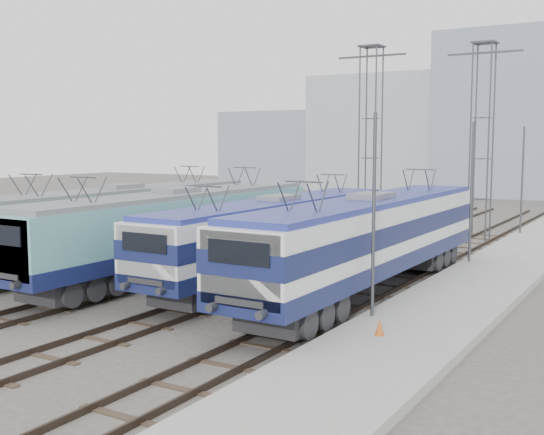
{
  "coord_description": "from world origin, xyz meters",
  "views": [
    {
      "loc": [
        17.17,
        -18.68,
        6.07
      ],
      "look_at": [
        1.7,
        7.0,
        2.71
      ],
      "focal_mm": 45.0,
      "sensor_mm": 36.0,
      "label": 1
    }
  ],
  "objects_px": {
    "mast_front": "(374,220)",
    "mast_mid": "(471,195)",
    "locomotive_center_right": "(277,230)",
    "catenary_tower_west": "(370,132)",
    "locomotive_far_right": "(369,235)",
    "catenary_tower_east": "(482,132)",
    "locomotive_center_left": "(174,226)",
    "locomotive_far_left": "(119,218)",
    "mast_rear": "(522,182)",
    "safety_cone": "(380,327)"
  },
  "relations": [
    {
      "from": "locomotive_far_left",
      "to": "mast_front",
      "type": "relative_size",
      "value": 2.62
    },
    {
      "from": "locomotive_center_left",
      "to": "mast_mid",
      "type": "distance_m",
      "value": 14.14
    },
    {
      "from": "locomotive_center_right",
      "to": "catenary_tower_west",
      "type": "bearing_deg",
      "value": 98.27
    },
    {
      "from": "locomotive_far_right",
      "to": "catenary_tower_east",
      "type": "height_order",
      "value": "catenary_tower_east"
    },
    {
      "from": "locomotive_far_right",
      "to": "mast_mid",
      "type": "xyz_separation_m",
      "value": [
        1.85,
        7.96,
        1.11
      ]
    },
    {
      "from": "mast_front",
      "to": "mast_mid",
      "type": "height_order",
      "value": "same"
    },
    {
      "from": "locomotive_far_left",
      "to": "catenary_tower_west",
      "type": "relative_size",
      "value": 1.53
    },
    {
      "from": "safety_cone",
      "to": "locomotive_far_right",
      "type": "bearing_deg",
      "value": 115.84
    },
    {
      "from": "locomotive_far_right",
      "to": "safety_cone",
      "type": "relative_size",
      "value": 37.63
    },
    {
      "from": "locomotive_center_left",
      "to": "locomotive_far_right",
      "type": "distance_m",
      "value": 9.06
    },
    {
      "from": "locomotive_center_right",
      "to": "locomotive_far_right",
      "type": "height_order",
      "value": "locomotive_far_right"
    },
    {
      "from": "catenary_tower_east",
      "to": "mast_rear",
      "type": "relative_size",
      "value": 1.71
    },
    {
      "from": "mast_mid",
      "to": "locomotive_center_left",
      "type": "bearing_deg",
      "value": -140.37
    },
    {
      "from": "mast_mid",
      "to": "safety_cone",
      "type": "distance_m",
      "value": 14.39
    },
    {
      "from": "catenary_tower_east",
      "to": "mast_mid",
      "type": "bearing_deg",
      "value": -78.14
    },
    {
      "from": "safety_cone",
      "to": "locomotive_center_left",
      "type": "bearing_deg",
      "value": 157.07
    },
    {
      "from": "locomotive_far_left",
      "to": "locomotive_far_right",
      "type": "bearing_deg",
      "value": -0.95
    },
    {
      "from": "locomotive_far_left",
      "to": "catenary_tower_east",
      "type": "relative_size",
      "value": 1.53
    },
    {
      "from": "catenary_tower_west",
      "to": "catenary_tower_east",
      "type": "bearing_deg",
      "value": 17.1
    },
    {
      "from": "locomotive_center_right",
      "to": "catenary_tower_east",
      "type": "xyz_separation_m",
      "value": [
        4.25,
        17.48,
        4.42
      ]
    },
    {
      "from": "locomotive_far_right",
      "to": "mast_mid",
      "type": "relative_size",
      "value": 2.69
    },
    {
      "from": "locomotive_center_left",
      "to": "locomotive_far_right",
      "type": "xyz_separation_m",
      "value": [
        9.0,
        1.03,
        0.09
      ]
    },
    {
      "from": "locomotive_center_left",
      "to": "mast_mid",
      "type": "relative_size",
      "value": 2.65
    },
    {
      "from": "catenary_tower_west",
      "to": "mast_front",
      "type": "distance_m",
      "value": 22.0
    },
    {
      "from": "locomotive_far_left",
      "to": "locomotive_center_left",
      "type": "bearing_deg",
      "value": -15.53
    },
    {
      "from": "locomotive_center_left",
      "to": "mast_front",
      "type": "relative_size",
      "value": 2.65
    },
    {
      "from": "mast_mid",
      "to": "catenary_tower_east",
      "type": "bearing_deg",
      "value": 101.86
    },
    {
      "from": "locomotive_center_right",
      "to": "mast_rear",
      "type": "relative_size",
      "value": 2.48
    },
    {
      "from": "locomotive_center_left",
      "to": "catenary_tower_east",
      "type": "relative_size",
      "value": 1.55
    },
    {
      "from": "locomotive_center_left",
      "to": "catenary_tower_east",
      "type": "bearing_deg",
      "value": 65.26
    },
    {
      "from": "mast_front",
      "to": "mast_rear",
      "type": "relative_size",
      "value": 1.0
    },
    {
      "from": "mast_rear",
      "to": "safety_cone",
      "type": "distance_m",
      "value": 26.23
    },
    {
      "from": "catenary_tower_east",
      "to": "safety_cone",
      "type": "xyz_separation_m",
      "value": [
        3.19,
        -24.04,
        -6.09
      ]
    },
    {
      "from": "locomotive_far_right",
      "to": "catenary_tower_east",
      "type": "distance_m",
      "value": 18.46
    },
    {
      "from": "locomotive_far_right",
      "to": "mast_mid",
      "type": "distance_m",
      "value": 8.25
    },
    {
      "from": "locomotive_far_right",
      "to": "catenary_tower_east",
      "type": "relative_size",
      "value": 1.57
    },
    {
      "from": "locomotive_far_left",
      "to": "mast_front",
      "type": "bearing_deg",
      "value": -15.53
    },
    {
      "from": "locomotive_center_left",
      "to": "safety_cone",
      "type": "xyz_separation_m",
      "value": [
        11.94,
        -5.05,
        -1.76
      ]
    },
    {
      "from": "catenary_tower_west",
      "to": "catenary_tower_east",
      "type": "distance_m",
      "value": 6.8
    },
    {
      "from": "locomotive_center_right",
      "to": "mast_front",
      "type": "xyz_separation_m",
      "value": [
        6.35,
        -4.52,
        1.28
      ]
    },
    {
      "from": "locomotive_far_right",
      "to": "safety_cone",
      "type": "bearing_deg",
      "value": -64.16
    },
    {
      "from": "locomotive_far_left",
      "to": "locomotive_center_right",
      "type": "height_order",
      "value": "locomotive_far_left"
    },
    {
      "from": "mast_mid",
      "to": "safety_cone",
      "type": "relative_size",
      "value": 14.01
    },
    {
      "from": "catenary_tower_west",
      "to": "safety_cone",
      "type": "height_order",
      "value": "catenary_tower_west"
    },
    {
      "from": "locomotive_far_right",
      "to": "locomotive_center_left",
      "type": "bearing_deg",
      "value": -173.49
    },
    {
      "from": "safety_cone",
      "to": "locomotive_far_left",
      "type": "bearing_deg",
      "value": 159.03
    },
    {
      "from": "locomotive_center_right",
      "to": "mast_rear",
      "type": "distance_m",
      "value": 20.53
    },
    {
      "from": "mast_front",
      "to": "mast_mid",
      "type": "bearing_deg",
      "value": 90.0
    },
    {
      "from": "locomotive_center_right",
      "to": "catenary_tower_east",
      "type": "relative_size",
      "value": 1.45
    },
    {
      "from": "mast_front",
      "to": "mast_mid",
      "type": "distance_m",
      "value": 12.0
    }
  ]
}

